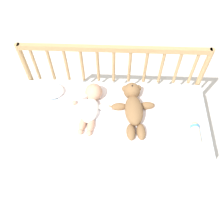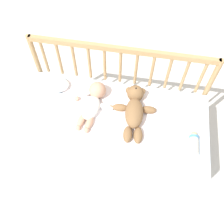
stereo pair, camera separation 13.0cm
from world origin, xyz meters
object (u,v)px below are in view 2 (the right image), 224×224
(baby, at_px, (93,102))
(teddy_bear, at_px, (134,109))
(baby_bottle, at_px, (194,143))
(small_pillow, at_px, (55,84))

(baby, bearing_deg, teddy_bear, -2.12)
(teddy_bear, height_order, baby, baby)
(teddy_bear, distance_m, baby, 0.29)
(teddy_bear, distance_m, baby_bottle, 0.44)
(baby, bearing_deg, baby_bottle, -15.13)
(baby, relative_size, small_pillow, 1.77)
(teddy_bear, relative_size, small_pillow, 2.00)
(baby, height_order, baby_bottle, baby)
(teddy_bear, bearing_deg, baby_bottle, -23.68)
(small_pillow, bearing_deg, baby, -20.02)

